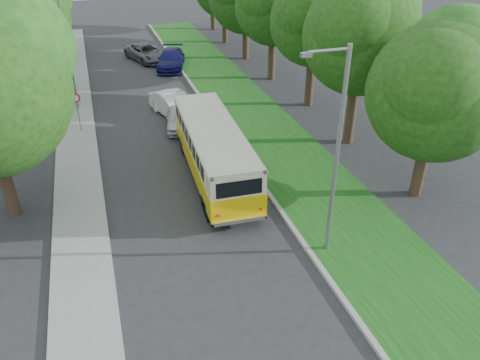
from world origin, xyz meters
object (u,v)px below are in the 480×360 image
object	(u,v)px
lamppost_near	(335,151)
vintage_bus	(214,153)
car_grey	(147,53)
lamppost_far	(65,47)
car_silver	(178,118)
car_blue	(171,59)
car_white	(175,105)

from	to	relation	value
lamppost_near	vintage_bus	size ratio (longest dim) A/B	0.85
car_grey	vintage_bus	bearing A→B (deg)	-108.46
lamppost_far	car_silver	distance (m)	8.51
lamppost_far	car_blue	world-z (taller)	lamppost_far
lamppost_far	car_silver	bearing A→B (deg)	-40.86
car_grey	lamppost_far	bearing A→B (deg)	-140.53
car_silver	car_white	size ratio (longest dim) A/B	0.82
lamppost_far	car_white	world-z (taller)	lamppost_far
lamppost_near	car_blue	xyz separation A→B (m)	(-1.21, 25.68, -3.64)
lamppost_near	vintage_bus	distance (m)	7.87
lamppost_near	lamppost_far	xyz separation A→B (m)	(-8.91, 18.50, -0.25)
car_silver	car_blue	xyz separation A→B (m)	(1.82, 12.26, 0.10)
lamppost_far	car_grey	bearing A→B (deg)	58.54
vintage_bus	car_grey	world-z (taller)	vintage_bus
car_white	car_grey	distance (m)	13.26
car_white	car_silver	bearing A→B (deg)	-111.00
lamppost_near	car_silver	bearing A→B (deg)	102.73
lamppost_far	car_grey	distance (m)	12.19
vintage_bus	car_grey	bearing A→B (deg)	93.11
vintage_bus	car_blue	size ratio (longest dim) A/B	1.89
lamppost_near	car_blue	world-z (taller)	lamppost_near
lamppost_near	lamppost_far	bearing A→B (deg)	115.71
car_silver	car_grey	bearing A→B (deg)	98.62
lamppost_far	car_blue	distance (m)	11.06
lamppost_far	car_blue	xyz separation A→B (m)	(7.70, 7.18, -3.39)
car_silver	car_blue	size ratio (longest dim) A/B	0.74
lamppost_far	car_grey	world-z (taller)	lamppost_far
vintage_bus	car_silver	world-z (taller)	vintage_bus
lamppost_near	car_blue	bearing A→B (deg)	92.69
vintage_bus	car_white	xyz separation A→B (m)	(-0.33, 8.40, -0.66)
vintage_bus	car_grey	xyz separation A→B (m)	(-0.23, 21.66, -0.70)
lamppost_near	car_grey	world-z (taller)	lamppost_near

